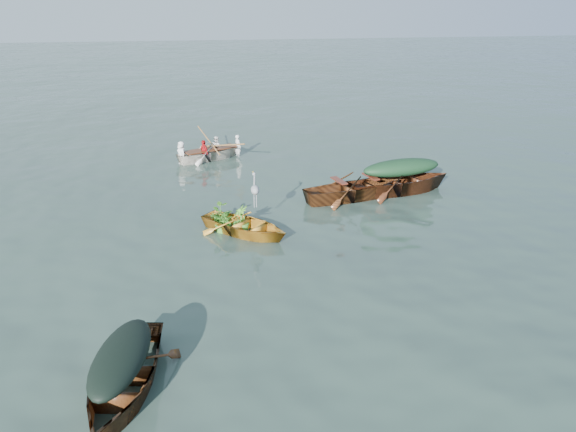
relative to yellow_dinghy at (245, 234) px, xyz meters
The scene contains 13 objects.
ground 2.42m from the yellow_dinghy, 40.14° to the right, with size 140.00×140.00×0.00m, color #31453B.
yellow_dinghy is the anchor object (origin of this frame).
dark_covered_boat 6.34m from the yellow_dinghy, 113.23° to the right, with size 1.38×3.71×0.93m, color #523113.
green_tarp_boat 5.61m from the yellow_dinghy, 24.79° to the left, with size 1.46×4.71×1.12m, color #532413.
open_wooden_boat 4.11m from the yellow_dinghy, 30.42° to the left, with size 1.38×4.45×1.04m, color brown.
rowed_boat 7.26m from the yellow_dinghy, 93.83° to the left, with size 1.10×3.67×0.84m, color white.
dark_tarp_cover 6.37m from the yellow_dinghy, 113.23° to the right, with size 0.76×2.04×0.40m, color black.
green_tarp_cover 5.67m from the yellow_dinghy, 24.79° to the left, with size 0.81×2.59×0.52m, color #15331F.
thwart_benches 4.14m from the yellow_dinghy, 30.42° to the left, with size 0.83×2.22×0.04m, color #4F1D12, non-canonical shape.
heron 1.04m from the yellow_dinghy, 51.99° to the left, with size 0.28×0.40×0.92m, color #92959A, non-canonical shape.
dinghy_weeds 0.91m from the yellow_dinghy, 134.02° to the left, with size 0.70×0.90×0.60m, color #336E1D.
rowers 7.30m from the yellow_dinghy, 93.83° to the left, with size 0.99×2.57×0.76m, color silver.
oars 7.27m from the yellow_dinghy, 93.83° to the left, with size 2.60×0.60×0.06m, color brown, non-canonical shape.
Camera 1 is at (-3.14, -11.69, 5.71)m, focal length 35.00 mm.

